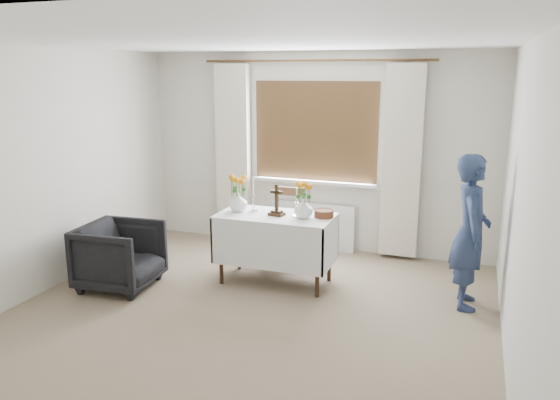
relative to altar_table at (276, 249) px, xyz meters
The scene contains 12 objects.
ground 1.22m from the altar_table, 87.67° to the right, with size 5.00×5.00×0.00m, color gray.
altar_table is the anchor object (origin of this frame).
wooden_chair 0.62m from the altar_table, 100.62° to the left, with size 0.42×0.42×0.91m, color #51381B, non-canonical shape.
armchair 1.66m from the altar_table, 155.52° to the right, with size 0.75×0.77×0.70m, color black.
person 2.01m from the altar_table, ahead, with size 0.55×0.36×1.51m, color navy.
radiator 1.27m from the altar_table, 87.87° to the left, with size 1.10×0.10×0.60m, color silver.
wooden_cross 0.55m from the altar_table, 37.66° to the right, with size 0.16×0.11×0.34m, color black, non-canonical shape.
candlestick_left 0.64m from the altar_table, behind, with size 0.11×0.11×0.38m, color white, non-canonical shape.
candlestick_right 0.58m from the altar_table, ahead, with size 0.09×0.09×0.31m, color white, non-canonical shape.
flower_vase_left 0.66m from the altar_table, behind, with size 0.20×0.20×0.21m, color white.
flower_vase_right 0.58m from the altar_table, ahead, with size 0.20×0.20×0.20m, color white.
wicker_basket 0.67m from the altar_table, 10.24° to the left, with size 0.20×0.20×0.08m, color brown.
Camera 1 is at (1.90, -4.12, 2.27)m, focal length 35.00 mm.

